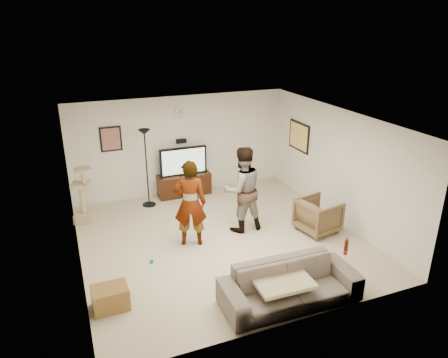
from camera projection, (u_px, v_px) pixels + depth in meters
name	position (u px, v px, depth m)	size (l,w,h in m)	color
floor	(221.00, 239.00, 8.66)	(5.50, 5.50, 0.02)	tan
ceiling	(220.00, 120.00, 7.75)	(5.50, 5.50, 0.02)	silver
wall_back	(181.00, 145.00, 10.58)	(5.50, 0.04, 2.50)	white
wall_front	(292.00, 251.00, 5.83)	(5.50, 0.04, 2.50)	white
wall_left	(73.00, 205.00, 7.25)	(0.04, 5.50, 2.50)	white
wall_right	(337.00, 165.00, 9.16)	(0.04, 5.50, 2.50)	white
wall_clock	(180.00, 112.00, 10.25)	(0.26, 0.26, 0.04)	white
wall_speaker	(181.00, 141.00, 10.49)	(0.25, 0.10, 0.10)	black
picture_back	(111.00, 139.00, 9.85)	(0.42, 0.03, 0.52)	#86574B
picture_right	(299.00, 136.00, 10.45)	(0.03, 0.78, 0.62)	#FEC05A
tv_stand	(184.00, 184.00, 10.72)	(1.33, 0.45, 0.56)	black
console_box	(193.00, 198.00, 10.50)	(0.40, 0.30, 0.07)	silver
tv	(183.00, 161.00, 10.49)	(1.20, 0.08, 0.71)	black
tv_screen	(184.00, 162.00, 10.45)	(1.10, 0.01, 0.62)	#13D3EE
floor_lamp	(147.00, 169.00, 9.88)	(0.32, 0.32, 1.89)	black
cat_tree	(82.00, 195.00, 9.19)	(0.41, 0.41, 1.27)	tan
person_left	(190.00, 203.00, 8.18)	(0.64, 0.42, 1.77)	gray
person_right	(242.00, 189.00, 8.74)	(0.90, 0.70, 1.85)	#3E518A
sofa	(290.00, 284.00, 6.65)	(2.22, 0.87, 0.65)	#63574D
throw_blanket	(282.00, 281.00, 6.56)	(0.90, 0.70, 0.06)	#D0C189
beer_bottle	(346.00, 248.00, 6.84)	(0.06, 0.06, 0.25)	#3D1305
armchair	(318.00, 216.00, 8.86)	(0.77, 0.79, 0.72)	brown
side_table	(110.00, 298.00, 6.56)	(0.55, 0.42, 0.37)	brown
toy_ball	(152.00, 261.00, 7.81)	(0.07, 0.07, 0.07)	#0079AE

